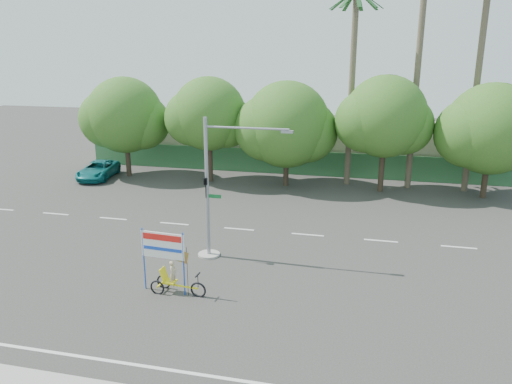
# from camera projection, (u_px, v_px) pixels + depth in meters

# --- Properties ---
(ground) EXTENTS (120.00, 120.00, 0.00)m
(ground) POSITION_uv_depth(u_px,v_px,m) (236.00, 298.00, 20.96)
(ground) COLOR #33302D
(ground) RESTS_ON ground
(fence) EXTENTS (38.00, 0.08, 2.00)m
(fence) POSITION_uv_depth(u_px,v_px,m) (305.00, 163.00, 40.78)
(fence) COLOR #336B3D
(fence) RESTS_ON ground
(building_left) EXTENTS (12.00, 8.00, 4.00)m
(building_left) POSITION_uv_depth(u_px,v_px,m) (206.00, 137.00, 46.89)
(building_left) COLOR beige
(building_left) RESTS_ON ground
(building_right) EXTENTS (14.00, 8.00, 3.60)m
(building_right) POSITION_uv_depth(u_px,v_px,m) (405.00, 147.00, 43.01)
(building_right) COLOR beige
(building_right) RESTS_ON ground
(tree_far_left) EXTENTS (7.14, 6.00, 7.96)m
(tree_far_left) POSITION_uv_depth(u_px,v_px,m) (125.00, 117.00, 39.52)
(tree_far_left) COLOR #473828
(tree_far_left) RESTS_ON ground
(tree_left) EXTENTS (6.66, 5.60, 8.07)m
(tree_left) POSITION_uv_depth(u_px,v_px,m) (208.00, 116.00, 37.91)
(tree_left) COLOR #473828
(tree_left) RESTS_ON ground
(tree_center) EXTENTS (7.62, 6.40, 7.85)m
(tree_center) POSITION_uv_depth(u_px,v_px,m) (286.00, 127.00, 36.77)
(tree_center) COLOR #473828
(tree_center) RESTS_ON ground
(tree_right) EXTENTS (6.90, 5.80, 8.36)m
(tree_right) POSITION_uv_depth(u_px,v_px,m) (384.00, 120.00, 35.02)
(tree_right) COLOR #473828
(tree_right) RESTS_ON ground
(tree_far_right) EXTENTS (7.38, 6.20, 7.94)m
(tree_far_right) POSITION_uv_depth(u_px,v_px,m) (490.00, 132.00, 33.65)
(tree_far_right) COLOR #473828
(tree_far_right) RESTS_ON ground
(palm_tall) EXTENTS (3.73, 3.79, 17.45)m
(palm_tall) POSITION_uv_depth(u_px,v_px,m) (420.00, 42.00, 34.51)
(palm_tall) COLOR #70604C
(palm_tall) RESTS_ON ground
(palm_mid) EXTENTS (3.73, 3.79, 15.45)m
(palm_mid) POSITION_uv_depth(u_px,v_px,m) (480.00, 58.00, 33.93)
(palm_mid) COLOR #70604C
(palm_mid) RESTS_ON ground
(palm_short) EXTENTS (3.73, 3.79, 14.45)m
(palm_short) POSITION_uv_depth(u_px,v_px,m) (353.00, 65.00, 35.94)
(palm_short) COLOR #70604C
(palm_short) RESTS_ON ground
(traffic_signal) EXTENTS (4.72, 1.10, 7.00)m
(traffic_signal) POSITION_uv_depth(u_px,v_px,m) (213.00, 201.00, 24.34)
(traffic_signal) COLOR gray
(traffic_signal) RESTS_ON ground
(trike_billboard) EXTENTS (2.90, 0.72, 2.85)m
(trike_billboard) POSITION_uv_depth(u_px,v_px,m) (170.00, 268.00, 21.11)
(trike_billboard) COLOR black
(trike_billboard) RESTS_ON ground
(pickup_truck) EXTENTS (2.97, 5.17, 1.36)m
(pickup_truck) POSITION_uv_depth(u_px,v_px,m) (98.00, 170.00, 39.90)
(pickup_truck) COLOR #0F696D
(pickup_truck) RESTS_ON ground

